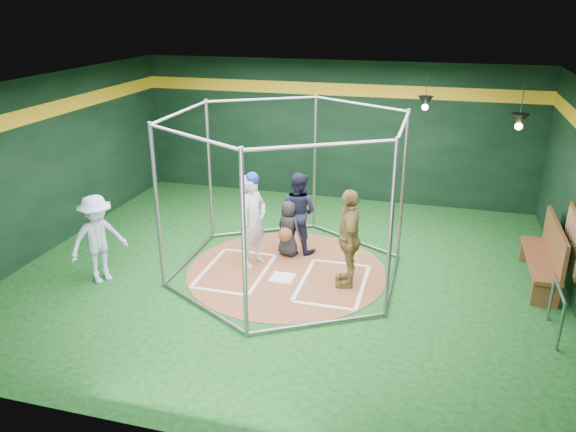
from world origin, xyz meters
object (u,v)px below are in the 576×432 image
(visitor_leopard, at_px, (349,238))
(dugout_bench, at_px, (547,253))
(batter_figure, at_px, (253,220))
(umpire, at_px, (298,212))

(visitor_leopard, height_order, dugout_bench, visitor_leopard)
(dugout_bench, bearing_deg, visitor_leopard, -163.94)
(batter_figure, height_order, dugout_bench, batter_figure)
(batter_figure, relative_size, umpire, 1.13)
(visitor_leopard, bearing_deg, umpire, -144.79)
(umpire, bearing_deg, visitor_leopard, 152.08)
(batter_figure, bearing_deg, visitor_leopard, -9.79)
(batter_figure, relative_size, visitor_leopard, 1.04)
(umpire, bearing_deg, dugout_bench, -166.38)
(visitor_leopard, xyz_separation_m, dugout_bench, (3.44, 0.99, -0.32))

